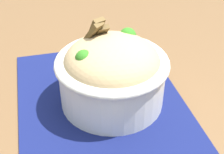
% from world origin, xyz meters
% --- Properties ---
extents(table, '(1.34, 0.88, 0.72)m').
position_xyz_m(table, '(0.00, 0.00, 0.65)').
color(table, brown).
rests_on(table, ground_plane).
extents(placemat, '(0.43, 0.30, 0.00)m').
position_xyz_m(placemat, '(-0.03, 0.01, 0.72)').
color(placemat, '#11194C').
rests_on(placemat, table).
extents(bowl, '(0.19, 0.19, 0.14)m').
position_xyz_m(bowl, '(-0.05, 0.03, 0.79)').
color(bowl, silver).
rests_on(bowl, placemat).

